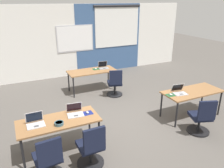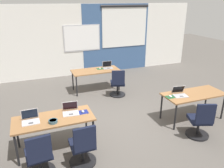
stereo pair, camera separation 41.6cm
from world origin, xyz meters
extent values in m
plane|color=#56514C|center=(0.00, 0.00, 0.00)|extent=(24.00, 24.00, 0.00)
cube|color=silver|center=(0.00, 4.20, 1.40)|extent=(10.00, 0.20, 2.80)
cube|color=#385684|center=(1.51, 4.09, 1.40)|extent=(2.91, 0.01, 2.80)
cube|color=#B7B7BC|center=(0.03, 4.09, 1.50)|extent=(1.48, 0.02, 1.04)
cube|color=white|center=(0.03, 4.08, 1.50)|extent=(1.40, 0.02, 0.96)
cube|color=white|center=(1.88, 4.08, 1.85)|extent=(2.00, 0.02, 1.61)
cylinder|color=black|center=(1.88, 4.08, 2.70)|extent=(2.10, 0.10, 0.10)
cube|color=olive|center=(-1.75, -0.60, 0.70)|extent=(1.60, 0.70, 0.04)
cylinder|color=black|center=(-2.49, -0.90, 0.34)|extent=(0.04, 0.04, 0.68)
cylinder|color=black|center=(-1.01, -0.90, 0.34)|extent=(0.04, 0.04, 0.68)
cylinder|color=black|center=(-2.49, -0.30, 0.34)|extent=(0.04, 0.04, 0.68)
cylinder|color=black|center=(-1.01, -0.30, 0.34)|extent=(0.04, 0.04, 0.68)
cube|color=olive|center=(1.75, -0.60, 0.70)|extent=(1.60, 0.70, 0.04)
cylinder|color=black|center=(1.01, -0.90, 0.34)|extent=(0.04, 0.04, 0.68)
cylinder|color=black|center=(2.49, -0.90, 0.34)|extent=(0.04, 0.04, 0.68)
cylinder|color=black|center=(1.01, -0.30, 0.34)|extent=(0.04, 0.04, 0.68)
cylinder|color=black|center=(2.49, -0.30, 0.34)|extent=(0.04, 0.04, 0.68)
cube|color=olive|center=(0.00, 2.20, 0.70)|extent=(1.60, 0.70, 0.04)
cylinder|color=black|center=(-0.74, 1.90, 0.34)|extent=(0.04, 0.04, 0.68)
cylinder|color=black|center=(0.74, 1.90, 0.34)|extent=(0.04, 0.04, 0.68)
cylinder|color=black|center=(-0.74, 2.50, 0.34)|extent=(0.04, 0.04, 0.68)
cylinder|color=black|center=(0.74, 2.50, 0.34)|extent=(0.04, 0.04, 0.68)
cube|color=#B7B7BC|center=(1.32, -0.62, 0.73)|extent=(0.37, 0.28, 0.02)
cube|color=#4C4C4F|center=(1.31, -0.67, 0.74)|extent=(0.10, 0.07, 0.00)
cube|color=#B7B7BC|center=(1.35, -0.46, 0.84)|extent=(0.34, 0.15, 0.21)
cube|color=black|center=(1.35, -0.47, 0.84)|extent=(0.31, 0.13, 0.18)
cube|color=#23512D|center=(1.06, -0.57, 0.72)|extent=(0.22, 0.19, 0.00)
ellipsoid|color=silver|center=(1.06, -0.57, 0.74)|extent=(0.06, 0.10, 0.03)
cylinder|color=black|center=(1.37, -1.29, 0.02)|extent=(0.52, 0.52, 0.04)
cylinder|color=black|center=(1.37, -1.29, 0.21)|extent=(0.06, 0.06, 0.34)
cube|color=black|center=(1.37, -1.29, 0.42)|extent=(0.56, 0.56, 0.08)
cube|color=black|center=(1.28, -1.53, 0.69)|extent=(0.40, 0.19, 0.46)
sphere|color=black|center=(1.44, -1.07, 0.02)|extent=(0.04, 0.04, 0.04)
sphere|color=black|center=(1.55, -1.44, 0.02)|extent=(0.04, 0.04, 0.04)
sphere|color=black|center=(1.13, -1.29, 0.02)|extent=(0.04, 0.04, 0.04)
cube|color=#9E9EA3|center=(0.45, 2.24, 0.73)|extent=(0.35, 0.26, 0.02)
cube|color=#4C4C4F|center=(0.45, 2.18, 0.74)|extent=(0.10, 0.07, 0.00)
cube|color=#9E9EA3|center=(0.47, 2.38, 0.84)|extent=(0.33, 0.09, 0.22)
cube|color=black|center=(0.47, 2.37, 0.85)|extent=(0.30, 0.08, 0.19)
cube|color=#23512D|center=(0.18, 2.30, 0.72)|extent=(0.22, 0.19, 0.00)
ellipsoid|color=silver|center=(0.18, 2.30, 0.74)|extent=(0.07, 0.10, 0.03)
cylinder|color=black|center=(0.52, 1.52, 0.02)|extent=(0.52, 0.52, 0.04)
cylinder|color=black|center=(0.52, 1.52, 0.21)|extent=(0.06, 0.06, 0.34)
cube|color=black|center=(0.52, 1.52, 0.42)|extent=(0.55, 0.55, 0.08)
cube|color=black|center=(0.45, 1.29, 0.69)|extent=(0.40, 0.18, 0.46)
sphere|color=black|center=(0.59, 1.75, 0.02)|extent=(0.04, 0.04, 0.04)
sphere|color=black|center=(0.71, 1.39, 0.02)|extent=(0.04, 0.04, 0.04)
sphere|color=black|center=(0.29, 1.52, 0.02)|extent=(0.04, 0.04, 0.04)
cube|color=silver|center=(-2.18, -0.62, 0.73)|extent=(0.33, 0.23, 0.02)
cube|color=#4C4C4F|center=(-2.18, -0.67, 0.74)|extent=(0.09, 0.06, 0.00)
cube|color=silver|center=(-2.19, -0.49, 0.85)|extent=(0.33, 0.05, 0.22)
cube|color=black|center=(-2.19, -0.49, 0.85)|extent=(0.30, 0.04, 0.19)
cylinder|color=black|center=(-2.12, -1.24, 0.21)|extent=(0.06, 0.06, 0.34)
cube|color=black|center=(-2.12, -1.24, 0.42)|extent=(0.48, 0.48, 0.08)
cube|color=black|center=(-2.09, -1.49, 0.69)|extent=(0.40, 0.09, 0.46)
sphere|color=black|center=(-2.14, -1.01, 0.02)|extent=(0.04, 0.04, 0.04)
cube|color=silver|center=(-1.39, -0.55, 0.73)|extent=(0.35, 0.27, 0.02)
cube|color=#4C4C4F|center=(-1.39, -0.60, 0.74)|extent=(0.10, 0.07, 0.00)
cube|color=silver|center=(-1.37, -0.41, 0.84)|extent=(0.34, 0.11, 0.21)
cube|color=black|center=(-1.37, -0.41, 0.85)|extent=(0.30, 0.09, 0.19)
cube|color=navy|center=(-1.13, -0.57, 0.72)|extent=(0.22, 0.19, 0.00)
ellipsoid|color=#B2B2B7|center=(-1.13, -0.57, 0.74)|extent=(0.06, 0.10, 0.03)
cylinder|color=black|center=(-1.33, -1.24, 0.02)|extent=(0.52, 0.52, 0.04)
cylinder|color=black|center=(-1.33, -1.24, 0.21)|extent=(0.06, 0.06, 0.34)
cube|color=black|center=(-1.33, -1.24, 0.42)|extent=(0.45, 0.45, 0.08)
cube|color=black|center=(-1.33, -1.49, 0.69)|extent=(0.40, 0.07, 0.46)
sphere|color=black|center=(-1.34, -1.00, 0.02)|extent=(0.04, 0.04, 0.04)
sphere|color=black|center=(-1.11, -1.30, 0.02)|extent=(0.04, 0.04, 0.04)
sphere|color=black|center=(-1.56, -1.31, 0.02)|extent=(0.04, 0.04, 0.04)
cylinder|color=#3D6070|center=(-1.78, -0.78, 0.75)|extent=(0.17, 0.17, 0.05)
torus|color=#3D6070|center=(-1.78, -0.78, 0.78)|extent=(0.18, 0.18, 0.02)
cylinder|color=gold|center=(-1.78, -0.78, 0.77)|extent=(0.14, 0.14, 0.01)
camera|label=1|loc=(-2.45, -4.55, 2.97)|focal=35.75mm
camera|label=2|loc=(-2.06, -4.71, 2.97)|focal=35.75mm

